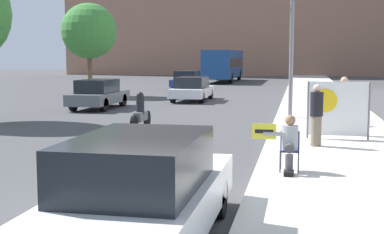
{
  "coord_description": "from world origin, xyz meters",
  "views": [
    {
      "loc": [
        2.53,
        -8.49,
        2.56
      ],
      "look_at": [
        0.07,
        3.74,
        1.12
      ],
      "focal_mm": 50.0,
      "sensor_mm": 36.0,
      "label": 1
    }
  ],
  "objects_px": {
    "seated_protester": "(289,142)",
    "protest_banner": "(338,109)",
    "jogger_on_sidewalk": "(316,115)",
    "car_on_road_nearest": "(99,94)",
    "parked_car_curbside": "(142,193)",
    "city_bus_on_road": "(224,64)",
    "traffic_light_pole": "(267,11)",
    "pedestrian_behind": "(344,105)",
    "motorcycle_on_road": "(141,114)",
    "car_on_road_midblock": "(192,89)",
    "car_on_road_distant": "(188,80)",
    "street_tree_midblock": "(89,31)"
  },
  "relations": [
    {
      "from": "traffic_light_pole",
      "to": "pedestrian_behind",
      "type": "bearing_deg",
      "value": -57.53
    },
    {
      "from": "pedestrian_behind",
      "to": "parked_car_curbside",
      "type": "xyz_separation_m",
      "value": [
        -3.34,
        -10.09,
        -0.3
      ]
    },
    {
      "from": "seated_protester",
      "to": "pedestrian_behind",
      "type": "relative_size",
      "value": 0.67
    },
    {
      "from": "car_on_road_midblock",
      "to": "city_bus_on_road",
      "type": "distance_m",
      "value": 22.09
    },
    {
      "from": "jogger_on_sidewalk",
      "to": "parked_car_curbside",
      "type": "height_order",
      "value": "jogger_on_sidewalk"
    },
    {
      "from": "parked_car_curbside",
      "to": "car_on_road_midblock",
      "type": "height_order",
      "value": "parked_car_curbside"
    },
    {
      "from": "city_bus_on_road",
      "to": "car_on_road_midblock",
      "type": "bearing_deg",
      "value": -86.6
    },
    {
      "from": "city_bus_on_road",
      "to": "motorcycle_on_road",
      "type": "xyz_separation_m",
      "value": [
        1.91,
        -34.06,
        -1.19
      ]
    },
    {
      "from": "car_on_road_nearest",
      "to": "motorcycle_on_road",
      "type": "height_order",
      "value": "car_on_road_nearest"
    },
    {
      "from": "car_on_road_nearest",
      "to": "parked_car_curbside",
      "type": "bearing_deg",
      "value": -67.04
    },
    {
      "from": "protest_banner",
      "to": "motorcycle_on_road",
      "type": "height_order",
      "value": "protest_banner"
    },
    {
      "from": "traffic_light_pole",
      "to": "city_bus_on_road",
      "type": "xyz_separation_m",
      "value": [
        -5.96,
        30.73,
        -2.49
      ]
    },
    {
      "from": "city_bus_on_road",
      "to": "pedestrian_behind",
      "type": "bearing_deg",
      "value": -76.18
    },
    {
      "from": "car_on_road_midblock",
      "to": "street_tree_midblock",
      "type": "bearing_deg",
      "value": 163.2
    },
    {
      "from": "car_on_road_distant",
      "to": "motorcycle_on_road",
      "type": "distance_m",
      "value": 22.31
    },
    {
      "from": "car_on_road_nearest",
      "to": "street_tree_midblock",
      "type": "relative_size",
      "value": 0.74
    },
    {
      "from": "city_bus_on_road",
      "to": "car_on_road_nearest",
      "type": "bearing_deg",
      "value": -94.7
    },
    {
      "from": "pedestrian_behind",
      "to": "parked_car_curbside",
      "type": "relative_size",
      "value": 0.37
    },
    {
      "from": "city_bus_on_road",
      "to": "motorcycle_on_road",
      "type": "bearing_deg",
      "value": -86.78
    },
    {
      "from": "street_tree_midblock",
      "to": "traffic_light_pole",
      "type": "bearing_deg",
      "value": -42.91
    },
    {
      "from": "parked_car_curbside",
      "to": "seated_protester",
      "type": "bearing_deg",
      "value": 67.75
    },
    {
      "from": "pedestrian_behind",
      "to": "traffic_light_pole",
      "type": "bearing_deg",
      "value": -67.97
    },
    {
      "from": "pedestrian_behind",
      "to": "street_tree_midblock",
      "type": "distance_m",
      "value": 20.82
    },
    {
      "from": "seated_protester",
      "to": "car_on_road_midblock",
      "type": "xyz_separation_m",
      "value": [
        -5.74,
        18.43,
        -0.1
      ]
    },
    {
      "from": "parked_car_curbside",
      "to": "city_bus_on_road",
      "type": "bearing_deg",
      "value": 96.63
    },
    {
      "from": "pedestrian_behind",
      "to": "city_bus_on_road",
      "type": "xyz_separation_m",
      "value": [
        -8.56,
        34.82,
        0.69
      ]
    },
    {
      "from": "motorcycle_on_road",
      "to": "traffic_light_pole",
      "type": "bearing_deg",
      "value": 39.47
    },
    {
      "from": "car_on_road_midblock",
      "to": "street_tree_midblock",
      "type": "height_order",
      "value": "street_tree_midblock"
    },
    {
      "from": "traffic_light_pole",
      "to": "street_tree_midblock",
      "type": "distance_m",
      "value": 15.88
    },
    {
      "from": "parked_car_curbside",
      "to": "car_on_road_midblock",
      "type": "relative_size",
      "value": 1.03
    },
    {
      "from": "traffic_light_pole",
      "to": "city_bus_on_road",
      "type": "distance_m",
      "value": 31.4
    },
    {
      "from": "city_bus_on_road",
      "to": "seated_protester",
      "type": "bearing_deg",
      "value": -80.12
    },
    {
      "from": "pedestrian_behind",
      "to": "motorcycle_on_road",
      "type": "relative_size",
      "value": 0.82
    },
    {
      "from": "jogger_on_sidewalk",
      "to": "car_on_road_nearest",
      "type": "bearing_deg",
      "value": -68.57
    },
    {
      "from": "car_on_road_midblock",
      "to": "car_on_road_distant",
      "type": "relative_size",
      "value": 1.02
    },
    {
      "from": "city_bus_on_road",
      "to": "street_tree_midblock",
      "type": "xyz_separation_m",
      "value": [
        -5.67,
        -19.92,
        2.3
      ]
    },
    {
      "from": "pedestrian_behind",
      "to": "parked_car_curbside",
      "type": "bearing_deg",
      "value": 61.23
    },
    {
      "from": "jogger_on_sidewalk",
      "to": "car_on_road_distant",
      "type": "height_order",
      "value": "jogger_on_sidewalk"
    },
    {
      "from": "pedestrian_behind",
      "to": "car_on_road_nearest",
      "type": "bearing_deg",
      "value": -45.28
    },
    {
      "from": "car_on_road_distant",
      "to": "traffic_light_pole",
      "type": "bearing_deg",
      "value": -69.45
    },
    {
      "from": "jogger_on_sidewalk",
      "to": "pedestrian_behind",
      "type": "distance_m",
      "value": 2.43
    },
    {
      "from": "parked_car_curbside",
      "to": "car_on_road_midblock",
      "type": "bearing_deg",
      "value": 99.7
    },
    {
      "from": "pedestrian_behind",
      "to": "street_tree_midblock",
      "type": "height_order",
      "value": "street_tree_midblock"
    },
    {
      "from": "traffic_light_pole",
      "to": "jogger_on_sidewalk",
      "type": "bearing_deg",
      "value": -74.72
    },
    {
      "from": "car_on_road_midblock",
      "to": "motorcycle_on_road",
      "type": "relative_size",
      "value": 2.14
    },
    {
      "from": "seated_protester",
      "to": "protest_banner",
      "type": "relative_size",
      "value": 0.67
    },
    {
      "from": "pedestrian_behind",
      "to": "car_on_road_nearest",
      "type": "distance_m",
      "value": 13.17
    },
    {
      "from": "jogger_on_sidewalk",
      "to": "car_on_road_midblock",
      "type": "bearing_deg",
      "value": -91.02
    },
    {
      "from": "parked_car_curbside",
      "to": "street_tree_midblock",
      "type": "xyz_separation_m",
      "value": [
        -10.89,
        24.99,
        3.3
      ]
    },
    {
      "from": "pedestrian_behind",
      "to": "parked_car_curbside",
      "type": "distance_m",
      "value": 10.64
    }
  ]
}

